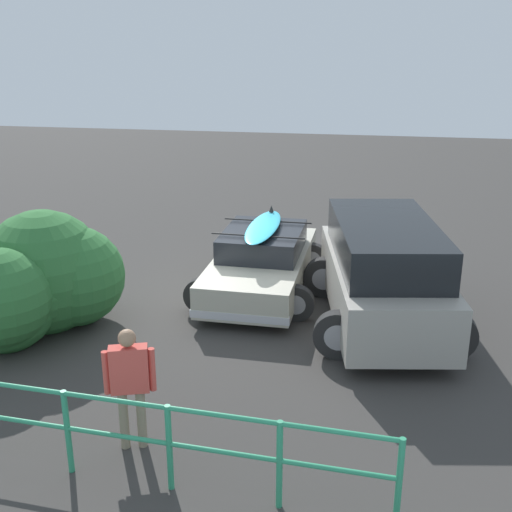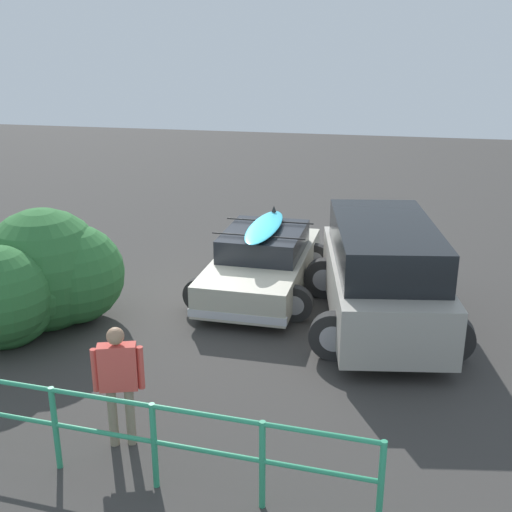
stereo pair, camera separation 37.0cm
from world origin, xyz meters
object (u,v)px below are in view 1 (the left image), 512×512
at_px(person_bystander, 130,378).
at_px(bush_near_left, 37,283).
at_px(suv_car, 383,273).
at_px(sedan_car, 262,262).

height_order(person_bystander, bush_near_left, bush_near_left).
xyz_separation_m(suv_car, person_bystander, (3.05, 4.20, 0.00)).
relative_size(person_bystander, bush_near_left, 0.54).
distance_m(sedan_car, bush_near_left, 4.28).
bearing_deg(suv_car, sedan_car, -26.45).
height_order(sedan_car, suv_car, suv_car).
bearing_deg(sedan_car, suv_car, 153.55).
distance_m(person_bystander, bush_near_left, 3.93).
bearing_deg(suv_car, person_bystander, 54.04).
relative_size(suv_car, person_bystander, 2.82).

